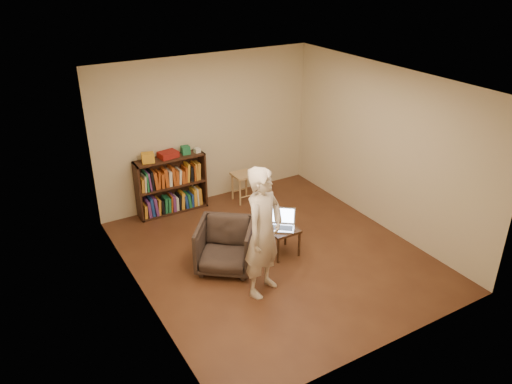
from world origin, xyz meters
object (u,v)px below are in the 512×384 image
bookshelf (171,188)px  laptop (283,223)px  side_table (282,233)px  person (264,233)px  stool (243,179)px  armchair (225,246)px

bookshelf → laptop: (0.92, -2.08, 0.05)m
side_table → person: size_ratio=0.24×
stool → laptop: (-0.33, -1.80, 0.07)m
bookshelf → side_table: 2.30m
laptop → person: size_ratio=0.27×
armchair → bookshelf: bearing=127.7°
armchair → laptop: (0.92, -0.07, 0.14)m
laptop → person: bearing=-99.6°
laptop → person: (-0.73, -0.66, 0.40)m
side_table → laptop: laptop is taller
bookshelf → person: 2.78m
side_table → bookshelf: bearing=112.9°
stool → person: person is taller
armchair → laptop: armchair is taller
side_table → person: (-0.70, -0.62, 0.53)m
bookshelf → armchair: (0.00, -2.01, -0.08)m
stool → person: (-1.07, -2.46, 0.47)m
armchair → laptop: bearing=33.5°
side_table → stool: bearing=78.9°
bookshelf → stool: bookshelf is taller
armchair → side_table: (0.89, -0.10, 0.00)m
bookshelf → side_table: bookshelf is taller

